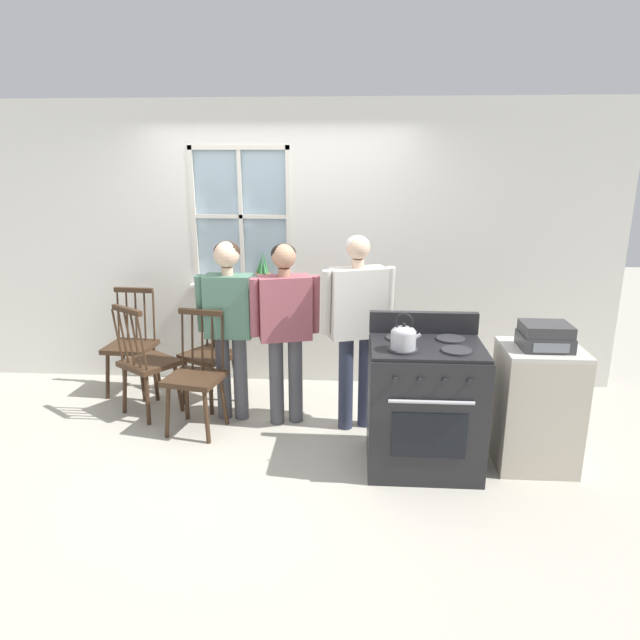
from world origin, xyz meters
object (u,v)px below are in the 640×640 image
chair_by_window (211,355)px  side_counter (536,407)px  person_elderly_left (229,314)px  person_teen_center (285,318)px  chair_near_wall (147,364)px  potted_plant (263,275)px  kettle (404,336)px  chair_near_stove (131,346)px  stereo (545,336)px  person_adult_right (357,316)px  handbag (228,311)px  stove (424,405)px  chair_center_cluster (196,378)px

chair_by_window → side_counter: size_ratio=1.11×
person_elderly_left → side_counter: size_ratio=1.70×
chair_by_window → person_teen_center: bearing=5.5°
chair_near_wall → potted_plant: size_ratio=3.08×
person_teen_center → kettle: bearing=-56.5°
chair_near_stove → kettle: bearing=-24.4°
chair_near_wall → stereo: bearing=-156.8°
chair_near_wall → side_counter: 3.17m
person_elderly_left → chair_by_window: bearing=130.8°
chair_near_stove → chair_by_window: bearing=-9.3°
person_adult_right → stereo: (1.30, -0.54, 0.02)m
person_adult_right → side_counter: person_adult_right is taller
potted_plant → handbag: size_ratio=1.05×
person_adult_right → stereo: bearing=-41.6°
person_teen_center → stereo: size_ratio=4.49×
chair_near_wall → stove: (2.29, -0.73, 0.01)m
kettle → potted_plant: 2.05m
person_elderly_left → stove: person_elderly_left is taller
handbag → chair_center_cluster: bearing=-98.2°
chair_near_wall → person_teen_center: size_ratio=0.65×
chair_by_window → chair_center_cluster: (0.02, -0.56, 0.00)m
chair_near_stove → stereo: stereo is taller
person_teen_center → chair_near_wall: bearing=159.6°
stove → stereo: bearing=3.4°
stove → handbag: (-1.68, 1.19, 0.35)m
side_counter → chair_center_cluster: bearing=171.9°
stove → stereo: 0.96m
kettle → potted_plant: (-1.22, 1.65, 0.07)m
kettle → potted_plant: size_ratio=0.76×
chair_center_cluster → potted_plant: potted_plant is taller
chair_center_cluster → side_counter: size_ratio=1.11×
chair_near_wall → handbag: same height
handbag → stereo: size_ratio=0.90×
person_elderly_left → kettle: (1.37, -0.82, 0.09)m
person_teen_center → person_adult_right: (0.58, -0.05, 0.04)m
person_elderly_left → person_teen_center: (0.47, -0.05, -0.01)m
chair_by_window → person_teen_center: size_ratio=0.65×
chair_by_window → side_counter: (2.61, -0.93, -0.01)m
chair_near_wall → side_counter: chair_near_wall is taller
handbag → stereo: (2.49, -1.15, 0.16)m
handbag → chair_near_stove: bearing=-179.6°
stove → handbag: size_ratio=3.53×
person_teen_center → person_adult_right: person_adult_right is taller
chair_near_wall → chair_center_cluster: 0.58m
stereo → chair_near_wall: bearing=167.7°
chair_near_stove → side_counter: size_ratio=1.11×
stove → chair_near_wall: bearing=162.4°
chair_center_cluster → person_teen_center: person_teen_center is taller
chair_near_wall → person_adult_right: size_ratio=0.62×
potted_plant → side_counter: potted_plant is taller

